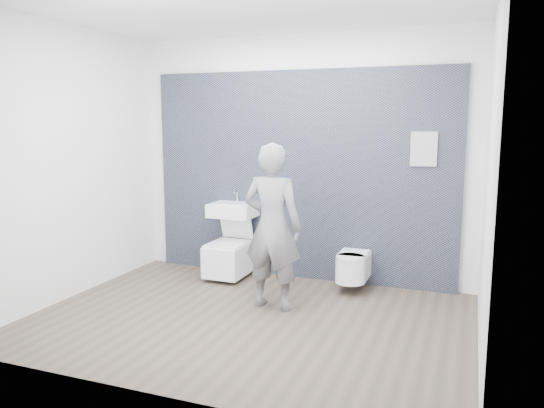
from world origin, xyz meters
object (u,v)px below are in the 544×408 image
at_px(washbasin, 233,210).
at_px(toilet_rounded, 352,267).
at_px(visitor, 273,227).
at_px(toilet_square, 229,257).

xyz_separation_m(washbasin, toilet_rounded, (1.45, -0.07, -0.53)).
bearing_deg(visitor, toilet_rounded, -125.27).
relative_size(toilet_rounded, visitor, 0.33).
relative_size(washbasin, toilet_rounded, 0.97).
relative_size(toilet_square, toilet_rounded, 1.50).
bearing_deg(washbasin, toilet_square, -90.00).
xyz_separation_m(toilet_rounded, visitor, (-0.62, -0.79, 0.55)).
bearing_deg(toilet_rounded, toilet_square, -178.76).
relative_size(toilet_square, visitor, 0.50).
distance_m(toilet_square, toilet_rounded, 1.46).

